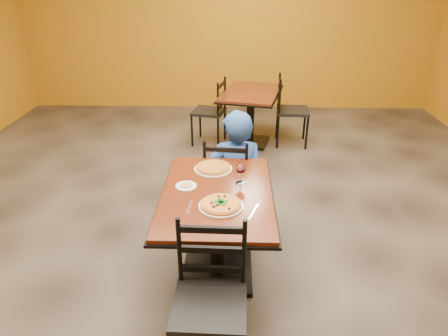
{
  "coord_description": "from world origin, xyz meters",
  "views": [
    {
      "loc": [
        0.12,
        -3.06,
        2.19
      ],
      "look_at": [
        0.05,
        -0.3,
        0.85
      ],
      "focal_mm": 32.22,
      "sensor_mm": 36.0,
      "label": 1
    }
  ],
  "objects_px": {
    "pizza_main": "(221,204)",
    "pizza_far": "(213,167)",
    "table_main": "(217,215)",
    "plate_far": "(213,169)",
    "plate_main": "(221,206)",
    "chair_main_far": "(228,180)",
    "diner": "(236,165)",
    "chair_main_near": "(210,307)",
    "chair_second_right": "(293,111)",
    "table_second": "(251,106)",
    "chair_second_left": "(209,112)",
    "wine_glass": "(241,173)",
    "side_plate": "(186,186)"
  },
  "relations": [
    {
      "from": "plate_far",
      "to": "chair_main_far",
      "type": "bearing_deg",
      "value": 74.18
    },
    {
      "from": "chair_second_right",
      "to": "side_plate",
      "type": "relative_size",
      "value": 5.99
    },
    {
      "from": "table_main",
      "to": "chair_second_right",
      "type": "distance_m",
      "value": 2.93
    },
    {
      "from": "pizza_far",
      "to": "wine_glass",
      "type": "distance_m",
      "value": 0.33
    },
    {
      "from": "chair_second_right",
      "to": "plate_main",
      "type": "distance_m",
      "value": 3.13
    },
    {
      "from": "table_main",
      "to": "chair_second_left",
      "type": "bearing_deg",
      "value": 94.99
    },
    {
      "from": "table_main",
      "to": "plate_far",
      "type": "relative_size",
      "value": 3.97
    },
    {
      "from": "pizza_main",
      "to": "plate_far",
      "type": "xyz_separation_m",
      "value": [
        -0.08,
        0.58,
        -0.02
      ]
    },
    {
      "from": "chair_main_near",
      "to": "pizza_far",
      "type": "xyz_separation_m",
      "value": [
        -0.04,
        1.22,
        0.3
      ]
    },
    {
      "from": "plate_main",
      "to": "plate_far",
      "type": "height_order",
      "value": "same"
    },
    {
      "from": "chair_main_far",
      "to": "chair_main_near",
      "type": "bearing_deg",
      "value": 93.74
    },
    {
      "from": "plate_far",
      "to": "pizza_main",
      "type": "bearing_deg",
      "value": -81.77
    },
    {
      "from": "table_second",
      "to": "diner",
      "type": "xyz_separation_m",
      "value": [
        -0.2,
        -1.9,
        -0.0
      ]
    },
    {
      "from": "chair_main_near",
      "to": "wine_glass",
      "type": "bearing_deg",
      "value": 81.13
    },
    {
      "from": "plate_far",
      "to": "wine_glass",
      "type": "xyz_separation_m",
      "value": [
        0.22,
        -0.23,
        0.08
      ]
    },
    {
      "from": "chair_second_right",
      "to": "pizza_far",
      "type": "relative_size",
      "value": 3.42
    },
    {
      "from": "pizza_main",
      "to": "pizza_far",
      "type": "distance_m",
      "value": 0.58
    },
    {
      "from": "plate_far",
      "to": "side_plate",
      "type": "relative_size",
      "value": 1.94
    },
    {
      "from": "table_main",
      "to": "wine_glass",
      "type": "height_order",
      "value": "wine_glass"
    },
    {
      "from": "plate_main",
      "to": "side_plate",
      "type": "relative_size",
      "value": 1.94
    },
    {
      "from": "chair_main_far",
      "to": "diner",
      "type": "xyz_separation_m",
      "value": [
        0.07,
        0.1,
        0.1
      ]
    },
    {
      "from": "chair_main_far",
      "to": "plate_far",
      "type": "xyz_separation_m",
      "value": [
        -0.11,
        -0.4,
        0.31
      ]
    },
    {
      "from": "chair_second_right",
      "to": "plate_main",
      "type": "height_order",
      "value": "chair_second_right"
    },
    {
      "from": "pizza_main",
      "to": "pizza_far",
      "type": "relative_size",
      "value": 1.01
    },
    {
      "from": "chair_second_left",
      "to": "chair_second_right",
      "type": "height_order",
      "value": "chair_second_right"
    },
    {
      "from": "pizza_far",
      "to": "chair_main_far",
      "type": "bearing_deg",
      "value": 74.18
    },
    {
      "from": "pizza_far",
      "to": "pizza_main",
      "type": "bearing_deg",
      "value": -81.77
    },
    {
      "from": "chair_second_left",
      "to": "plate_far",
      "type": "height_order",
      "value": "chair_second_left"
    },
    {
      "from": "table_second",
      "to": "chair_second_right",
      "type": "height_order",
      "value": "chair_second_right"
    },
    {
      "from": "plate_far",
      "to": "pizza_far",
      "type": "bearing_deg",
      "value": -45.0
    },
    {
      "from": "chair_main_near",
      "to": "plate_far",
      "type": "bearing_deg",
      "value": 93.36
    },
    {
      "from": "chair_second_right",
      "to": "wine_glass",
      "type": "height_order",
      "value": "chair_second_right"
    },
    {
      "from": "chair_second_left",
      "to": "pizza_far",
      "type": "bearing_deg",
      "value": 17.53
    },
    {
      "from": "plate_far",
      "to": "wine_glass",
      "type": "height_order",
      "value": "wine_glass"
    },
    {
      "from": "chair_main_near",
      "to": "side_plate",
      "type": "xyz_separation_m",
      "value": [
        -0.23,
        0.92,
        0.29
      ]
    },
    {
      "from": "chair_second_right",
      "to": "plate_far",
      "type": "xyz_separation_m",
      "value": [
        -0.97,
        -2.41,
        0.28
      ]
    },
    {
      "from": "chair_main_near",
      "to": "pizza_main",
      "type": "height_order",
      "value": "chair_main_near"
    },
    {
      "from": "table_main",
      "to": "diner",
      "type": "relative_size",
      "value": 1.12
    },
    {
      "from": "chair_second_left",
      "to": "plate_main",
      "type": "bearing_deg",
      "value": 18.23
    },
    {
      "from": "table_second",
      "to": "chair_main_far",
      "type": "bearing_deg",
      "value": -97.73
    },
    {
      "from": "table_main",
      "to": "plate_main",
      "type": "xyz_separation_m",
      "value": [
        0.04,
        -0.2,
        0.2
      ]
    },
    {
      "from": "chair_second_left",
      "to": "pizza_main",
      "type": "relative_size",
      "value": 3.23
    },
    {
      "from": "pizza_far",
      "to": "chair_second_right",
      "type": "bearing_deg",
      "value": 68.09
    },
    {
      "from": "table_second",
      "to": "chair_second_left",
      "type": "xyz_separation_m",
      "value": [
        -0.58,
        0.0,
        -0.09
      ]
    },
    {
      "from": "diner",
      "to": "pizza_main",
      "type": "xyz_separation_m",
      "value": [
        -0.1,
        -1.08,
        0.22
      ]
    },
    {
      "from": "pizza_main",
      "to": "pizza_far",
      "type": "height_order",
      "value": "same"
    },
    {
      "from": "pizza_main",
      "to": "plate_far",
      "type": "relative_size",
      "value": 0.92
    },
    {
      "from": "diner",
      "to": "chair_second_left",
      "type": "bearing_deg",
      "value": -84.33
    },
    {
      "from": "chair_main_near",
      "to": "pizza_far",
      "type": "distance_m",
      "value": 1.26
    },
    {
      "from": "pizza_main",
      "to": "wine_glass",
      "type": "distance_m",
      "value": 0.38
    }
  ]
}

